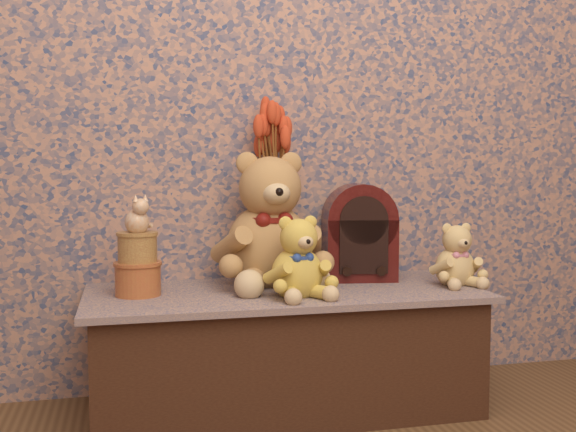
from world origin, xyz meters
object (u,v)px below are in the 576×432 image
teddy_large (269,214)px  teddy_medium (297,253)px  cathedral_radio (359,232)px  teddy_small (455,252)px  cat_figurine (137,214)px  ceramic_vase (271,248)px  biscuit_tin_lower (138,279)px

teddy_large → teddy_medium: size_ratio=1.80×
teddy_medium → cathedral_radio: (0.29, 0.25, 0.04)m
teddy_small → cathedral_radio: cathedral_radio is taller
cat_figurine → teddy_large: bearing=-10.2°
teddy_small → ceramic_vase: same height
teddy_large → teddy_medium: bearing=-80.5°
teddy_small → cat_figurine: cat_figurine is taller
cathedral_radio → teddy_large: bearing=-165.5°
teddy_medium → cat_figurine: bearing=155.5°
teddy_small → cathedral_radio: (-0.27, 0.18, 0.06)m
teddy_medium → ceramic_vase: 0.30m
cathedral_radio → biscuit_tin_lower: 0.77m
ceramic_vase → biscuit_tin_lower: 0.49m
teddy_small → ceramic_vase: size_ratio=1.00×
teddy_large → ceramic_vase: bearing=71.6°
cathedral_radio → ceramic_vase: cathedral_radio is taller
ceramic_vase → cat_figurine: size_ratio=1.86×
biscuit_tin_lower → teddy_small: bearing=-3.2°
teddy_medium → cathedral_radio: 0.38m
teddy_medium → biscuit_tin_lower: teddy_medium is taller
teddy_medium → cat_figurine: 0.50m
biscuit_tin_lower → cat_figurine: size_ratio=1.16×
teddy_medium → cat_figurine: size_ratio=2.21×
teddy_small → cat_figurine: (-1.03, 0.06, 0.14)m
teddy_small → biscuit_tin_lower: teddy_small is taller
teddy_large → cathedral_radio: bearing=3.9°
cathedral_radio → biscuit_tin_lower: bearing=-161.7°
teddy_medium → teddy_small: (0.56, 0.07, -0.02)m
teddy_large → biscuit_tin_lower: 0.47m
cathedral_radio → cat_figurine: size_ratio=2.80×
teddy_small → teddy_large: bearing=164.7°
teddy_small → teddy_medium: bearing=-174.6°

